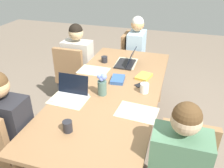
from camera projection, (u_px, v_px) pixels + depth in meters
ground_plane at (112, 142)px, 2.82m from camera, size 10.00×10.00×0.00m
dining_table at (112, 94)px, 2.49m from camera, size 2.30×1.00×0.75m
chair_head_right_left_near at (132, 57)px, 3.86m from camera, size 0.44×0.44×0.90m
person_head_right_left_near at (136, 58)px, 3.78m from camera, size 0.40×0.36×1.19m
chair_far_left_far at (1, 145)px, 2.08m from camera, size 0.44×0.44×0.90m
person_far_left_far at (11, 138)px, 2.11m from camera, size 0.36×0.40×1.19m
chair_far_right_near at (73, 73)px, 3.36m from camera, size 0.44×0.44×0.90m
person_far_right_near at (79, 69)px, 3.40m from camera, size 0.36×0.40×1.19m
flower_vase at (102, 84)px, 2.29m from camera, size 0.09×0.10×0.24m
placemat_head_right_left_near at (126, 63)px, 3.03m from camera, size 0.37×0.27×0.00m
placemat_near_left_mid at (137, 112)px, 2.08m from camera, size 0.29×0.38×0.00m
placemat_far_left_far at (68, 100)px, 2.26m from camera, size 0.27×0.37×0.00m
placemat_far_right_near at (94, 71)px, 2.83m from camera, size 0.27×0.36×0.00m
laptop_far_left_far at (71, 94)px, 2.28m from camera, size 0.22×0.32×0.21m
laptop_head_right_left_near at (127, 62)px, 2.96m from camera, size 0.32×0.22×0.21m
coffee_mug_near_left at (104, 59)px, 3.04m from camera, size 0.08×0.08×0.08m
coffee_mug_near_right at (68, 126)px, 1.83m from camera, size 0.08×0.08×0.09m
coffee_mug_centre_left at (144, 88)px, 2.36m from camera, size 0.09×0.09×0.10m
book_red_cover at (118, 79)px, 2.59m from camera, size 0.21×0.16×0.04m
book_blue_cover at (144, 76)px, 2.67m from camera, size 0.23×0.19×0.03m
phone_black at (141, 85)px, 2.52m from camera, size 0.16×0.15×0.01m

